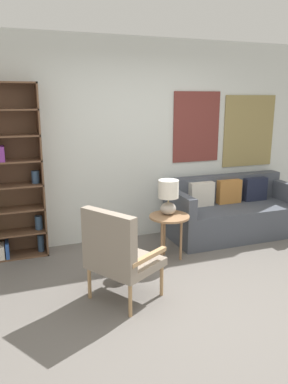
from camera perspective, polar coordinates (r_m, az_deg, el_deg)
The scene contains 6 objects.
ground_plane at distance 3.74m, azimuth 8.04°, elevation -17.01°, with size 14.00×14.00×0.00m, color #66605B.
wall_back at distance 5.12m, azimuth -1.79°, elevation 7.70°, with size 6.40×0.08×2.70m.
armchair at distance 3.57m, azimuth -4.11°, elevation -9.05°, with size 0.80×0.81×0.94m.
couch at distance 5.54m, azimuth 13.21°, elevation -3.05°, with size 1.86×0.81×0.83m.
side_table at distance 4.52m, azimuth 3.88°, elevation -4.43°, with size 0.48×0.48×0.56m.
table_lamp at distance 4.48m, azimuth 3.73°, elevation -0.43°, with size 0.24×0.24×0.42m.
Camera 1 is at (-1.56, -2.80, 1.92)m, focal length 35.00 mm.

